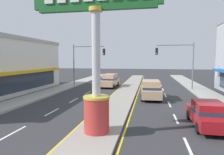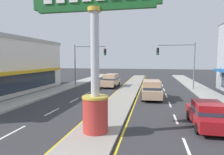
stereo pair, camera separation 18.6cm
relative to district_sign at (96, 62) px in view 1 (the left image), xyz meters
name	(u,v)px [view 1 (the left image)]	position (x,y,z in m)	size (l,w,h in m)	color
median_strip	(125,93)	(0.00, 12.50, -3.80)	(2.52, 52.00, 0.14)	gray
sidewalk_left	(44,94)	(-9.19, 10.50, -3.78)	(2.66, 60.00, 0.18)	#9E9B93
sidewalk_right	(216,100)	(9.19, 10.50, -3.78)	(2.66, 60.00, 0.18)	#9E9B93
lane_markings	(124,96)	(0.00, 11.15, -3.86)	(9.26, 52.00, 0.01)	silver
district_sign	(96,62)	(0.00, 0.00, 0.00)	(6.73, 1.41, 7.89)	#B7332D
traffic_light_left_side	(85,58)	(-6.49, 17.42, 0.38)	(4.86, 0.46, 6.20)	slate
traffic_light_right_side	(179,58)	(6.49, 16.93, 0.38)	(4.86, 0.46, 6.20)	slate
sedan_near_right_lane	(208,114)	(6.21, 2.40, -3.08)	(1.84, 4.30, 1.53)	maroon
suv_far_right_lane	(110,80)	(-2.90, 17.87, -2.88)	(2.15, 4.69, 1.90)	tan
suv_near_left_lane	(151,89)	(2.91, 10.25, -2.88)	(2.12, 4.68, 1.90)	tan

